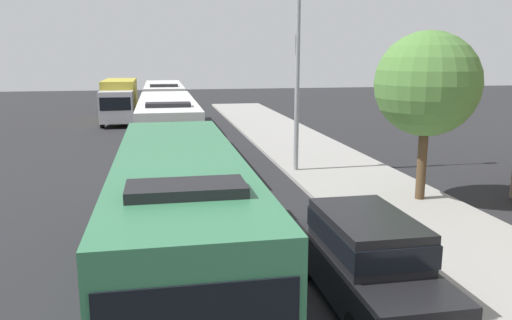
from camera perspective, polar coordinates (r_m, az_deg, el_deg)
bus_lead at (r=10.99m, az=-8.47°, el=-6.33°), size 2.58×10.52×3.21m
bus_second_in_line at (r=23.90m, az=-9.82°, el=3.40°), size 2.58×10.98×3.21m
bus_middle at (r=36.60m, az=-10.22°, el=6.22°), size 2.58×10.59×3.21m
white_suv at (r=10.79m, az=12.33°, el=-10.53°), size 1.86×4.92×1.90m
box_truck_oncoming at (r=40.59m, az=-14.98°, el=6.56°), size 2.35×8.28×3.15m
streetlamp_mid at (r=21.75m, az=4.68°, el=12.47°), size 5.74×0.28×8.60m
roadside_tree at (r=18.08m, az=18.56°, el=8.01°), size 3.50×3.50×5.71m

